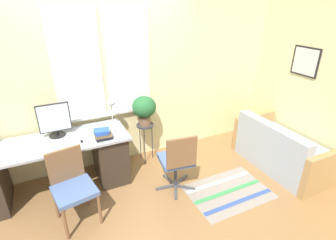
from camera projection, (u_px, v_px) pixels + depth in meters
name	position (u px, v px, depth m)	size (l,w,h in m)	color
ground_plane	(127.00, 187.00, 3.66)	(14.00, 14.00, 0.00)	olive
wall_back_with_window	(104.00, 79.00, 3.72)	(9.00, 0.12, 2.70)	beige
wall_right_with_picture	(292.00, 70.00, 4.21)	(0.08, 9.00, 2.70)	beige
desk	(53.00, 166.00, 3.44)	(1.99, 0.70, 0.75)	#9EA3A8
monitor	(55.00, 121.00, 3.37)	(0.40, 0.21, 0.45)	black
keyboard	(59.00, 146.00, 3.20)	(0.35, 0.12, 0.02)	silver
mouse	(82.00, 141.00, 3.30)	(0.03, 0.06, 0.03)	black
desk_lamp	(112.00, 107.00, 3.61)	(0.13, 0.13, 0.39)	#ADADB2
book_stack	(103.00, 134.00, 3.36)	(0.23, 0.18, 0.13)	black
desk_chair_wooden	(72.00, 185.00, 2.96)	(0.51, 0.51, 0.87)	brown
office_chair_swivel	(177.00, 160.00, 3.42)	(0.54, 0.55, 0.88)	#47474C
couch_loveseat	(282.00, 151.00, 4.03)	(0.80, 1.45, 0.75)	#9EA8B2
plant_stand	(145.00, 129.00, 4.06)	(0.26, 0.26, 0.63)	#333338
potted_plant	(144.00, 108.00, 3.92)	(0.36, 0.36, 0.46)	brown
floor_rug_striped	(228.00, 191.00, 3.57)	(1.08, 0.77, 0.01)	gray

